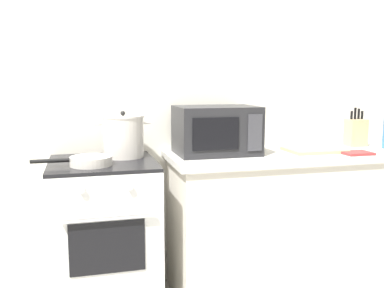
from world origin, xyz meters
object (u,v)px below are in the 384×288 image
(stove, at_px, (105,238))
(oven_mitt, at_px, (356,153))
(stock_pot, at_px, (123,136))
(cutting_board, at_px, (314,150))
(knife_block, at_px, (356,132))
(microwave, at_px, (216,130))
(frying_pan, at_px, (90,161))

(stove, bearing_deg, oven_mitt, -5.84)
(stove, relative_size, stock_pot, 2.78)
(stove, bearing_deg, cutting_board, 0.05)
(stove, bearing_deg, knife_block, 4.59)
(cutting_board, distance_m, oven_mitt, 0.26)
(microwave, bearing_deg, oven_mitt, -15.70)
(cutting_board, bearing_deg, stock_pot, 174.92)
(frying_pan, bearing_deg, microwave, 13.56)
(stove, height_order, frying_pan, frying_pan)
(frying_pan, relative_size, knife_block, 1.58)
(cutting_board, bearing_deg, knife_block, 19.08)
(microwave, distance_m, cutting_board, 0.66)
(cutting_board, bearing_deg, frying_pan, -175.59)
(stock_pot, height_order, oven_mitt, stock_pot)
(stove, height_order, knife_block, knife_block)
(stove, distance_m, frying_pan, 0.50)
(oven_mitt, bearing_deg, frying_pan, 178.23)
(knife_block, bearing_deg, frying_pan, -172.22)
(cutting_board, bearing_deg, stove, -179.95)
(frying_pan, bearing_deg, knife_block, 7.78)
(frying_pan, relative_size, oven_mitt, 2.38)
(stock_pot, relative_size, microwave, 0.66)
(stove, bearing_deg, stock_pot, 39.41)
(cutting_board, relative_size, oven_mitt, 2.00)
(frying_pan, xyz_separation_m, oven_mitt, (1.63, -0.05, -0.02))
(frying_pan, bearing_deg, stock_pot, 46.84)
(stock_pot, height_order, microwave, microwave)
(stove, relative_size, microwave, 1.84)
(stock_pot, xyz_separation_m, microwave, (0.57, -0.03, 0.02))
(stock_pot, xyz_separation_m, knife_block, (1.62, 0.03, -0.03))
(knife_block, bearing_deg, stove, -175.41)
(oven_mitt, bearing_deg, knife_block, 55.93)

